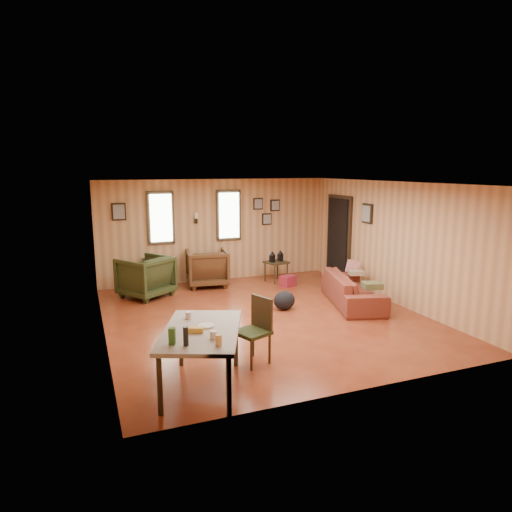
{
  "coord_description": "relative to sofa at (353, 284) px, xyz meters",
  "views": [
    {
      "loc": [
        -3.0,
        -7.33,
        2.66
      ],
      "look_at": [
        0.0,
        0.4,
        1.05
      ],
      "focal_mm": 32.0,
      "sensor_mm": 36.0,
      "label": 1
    }
  ],
  "objects": [
    {
      "name": "room",
      "position": [
        -1.76,
        0.17,
        0.81
      ],
      "size": [
        5.54,
        6.04,
        2.44
      ],
      "color": "brown",
      "rests_on": "ground"
    },
    {
      "name": "sofa",
      "position": [
        0.0,
        0.0,
        0.0
      ],
      "size": [
        1.15,
        2.12,
        0.8
      ],
      "primitive_type": "imported",
      "rotation": [
        0.0,
        0.0,
        1.28
      ],
      "color": "maroon",
      "rests_on": "ground"
    },
    {
      "name": "recliner_brown",
      "position": [
        -2.3,
        2.41,
        0.06
      ],
      "size": [
        1.0,
        0.95,
        0.92
      ],
      "primitive_type": "imported",
      "rotation": [
        0.0,
        0.0,
        3.0
      ],
      "color": "#462A15",
      "rests_on": "ground"
    },
    {
      "name": "recliner_green",
      "position": [
        -3.74,
        2.01,
        0.07
      ],
      "size": [
        1.24,
        1.23,
        0.94
      ],
      "primitive_type": "imported",
      "rotation": [
        0.0,
        0.0,
        -2.54
      ],
      "color": "#293116",
      "rests_on": "ground"
    },
    {
      "name": "end_table",
      "position": [
        -3.58,
        2.73,
        -0.01
      ],
      "size": [
        0.68,
        0.65,
        0.69
      ],
      "rotation": [
        0.0,
        0.0,
        0.33
      ],
      "color": "#342A17",
      "rests_on": "ground"
    },
    {
      "name": "side_table",
      "position": [
        -0.69,
        2.19,
        0.11
      ],
      "size": [
        0.57,
        0.57,
        0.75
      ],
      "rotation": [
        0.0,
        0.0,
        0.26
      ],
      "color": "#342A17",
      "rests_on": "ground"
    },
    {
      "name": "cooler",
      "position": [
        -0.6,
        1.71,
        -0.28
      ],
      "size": [
        0.41,
        0.36,
        0.24
      ],
      "rotation": [
        0.0,
        0.0,
        0.42
      ],
      "color": "maroon",
      "rests_on": "ground"
    },
    {
      "name": "backpack",
      "position": [
        -1.42,
        0.14,
        -0.22
      ],
      "size": [
        0.47,
        0.39,
        0.36
      ],
      "rotation": [
        0.0,
        0.0,
        0.18
      ],
      "color": "black",
      "rests_on": "ground"
    },
    {
      "name": "sofa_pillows",
      "position": [
        0.31,
        0.12,
        0.09
      ],
      "size": [
        0.76,
        1.54,
        0.31
      ],
      "rotation": [
        0.0,
        0.0,
        -0.31
      ],
      "color": "brown",
      "rests_on": "sofa"
    },
    {
      "name": "dining_table",
      "position": [
        -3.67,
        -2.36,
        0.29
      ],
      "size": [
        1.38,
        1.7,
        0.97
      ],
      "rotation": [
        0.0,
        0.0,
        -0.38
      ],
      "color": "gray",
      "rests_on": "ground"
    },
    {
      "name": "dining_chair",
      "position": [
        -2.77,
        -1.87,
        0.12
      ],
      "size": [
        0.54,
        0.54,
        0.92
      ],
      "rotation": [
        0.0,
        0.0,
        0.37
      ],
      "color": "#293116",
      "rests_on": "ground"
    }
  ]
}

